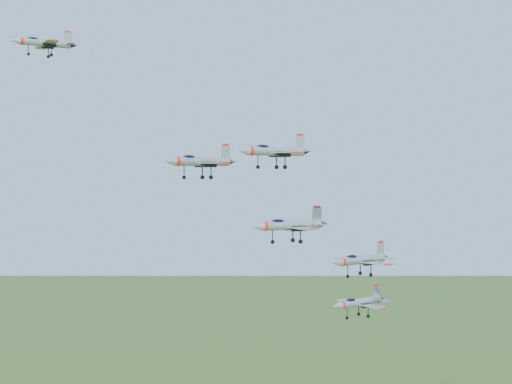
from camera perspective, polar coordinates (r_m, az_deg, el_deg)
name	(u,v)px	position (r m, az deg, el deg)	size (l,w,h in m)	color
jet_lead	(43,43)	(117.80, -16.65, 11.37)	(10.46, 8.64, 2.80)	#94999F
jet_left_high	(200,161)	(101.93, -4.52, 2.47)	(12.27, 10.33, 3.30)	#94999F
jet_right_high	(274,151)	(95.47, 1.44, 3.30)	(11.60, 9.61, 3.10)	#94999F
jet_left_low	(289,225)	(114.14, 2.69, -2.65)	(14.03, 11.51, 3.76)	#94999F
jet_right_low	(360,260)	(102.44, 8.34, -5.38)	(11.51, 9.68, 3.09)	#94999F
jet_trail	(359,302)	(119.30, 8.20, -8.73)	(12.01, 10.08, 3.22)	#94999F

